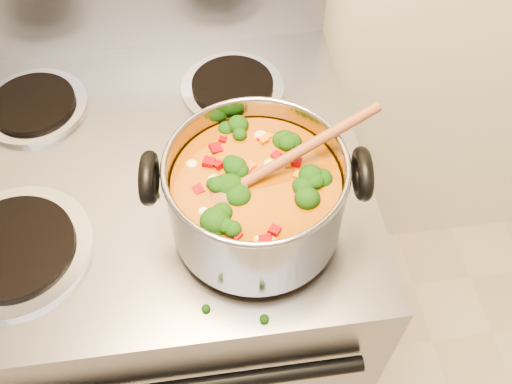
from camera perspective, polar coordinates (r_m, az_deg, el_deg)
The scene contains 4 objects.
electric_range at distance 1.31m, azimuth -8.57°, elevation -9.47°, with size 0.73×0.66×1.08m.
stockpot at distance 0.77m, azimuth -0.01°, elevation -0.38°, with size 0.30×0.24×0.15m.
wooden_spoon at distance 0.74m, azimuth 0.93°, elevation 2.13°, with size 0.26×0.11×0.08m.
cooktop_crumbs at distance 0.84m, azimuth 1.68°, elevation -3.33°, with size 0.36×0.36×0.01m.
Camera 1 is at (0.15, 0.56, 1.63)m, focal length 40.00 mm.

